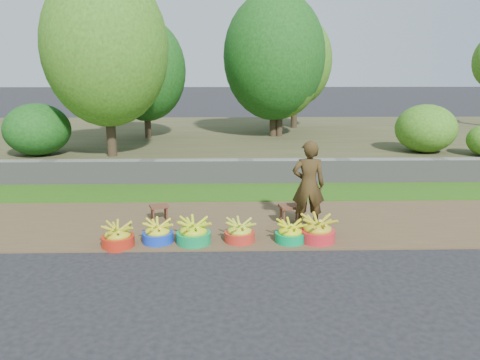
{
  "coord_description": "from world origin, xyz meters",
  "views": [
    {
      "loc": [
        -0.38,
        -6.32,
        2.58
      ],
      "look_at": [
        -0.2,
        1.3,
        0.75
      ],
      "focal_mm": 35.0,
      "sensor_mm": 36.0,
      "label": 1
    }
  ],
  "objects_px": {
    "basin_d": "(240,232)",
    "stool_right": "(291,209)",
    "basin_f": "(317,231)",
    "vendor_woman": "(308,185)",
    "basin_c": "(194,233)",
    "basin_b": "(158,233)",
    "stool_left": "(159,208)",
    "basin_a": "(118,237)",
    "basin_e": "(290,233)"
  },
  "relations": [
    {
      "from": "basin_d",
      "to": "basin_f",
      "type": "xyz_separation_m",
      "value": [
        1.18,
        -0.02,
        0.02
      ]
    },
    {
      "from": "basin_a",
      "to": "basin_d",
      "type": "xyz_separation_m",
      "value": [
        1.8,
        0.16,
        -0.01
      ]
    },
    {
      "from": "basin_b",
      "to": "basin_a",
      "type": "bearing_deg",
      "value": -164.82
    },
    {
      "from": "basin_f",
      "to": "basin_c",
      "type": "bearing_deg",
      "value": -178.75
    },
    {
      "from": "stool_left",
      "to": "basin_f",
      "type": "bearing_deg",
      "value": -22.55
    },
    {
      "from": "basin_d",
      "to": "vendor_woman",
      "type": "distance_m",
      "value": 1.39
    },
    {
      "from": "basin_b",
      "to": "basin_c",
      "type": "height_order",
      "value": "basin_c"
    },
    {
      "from": "basin_b",
      "to": "stool_right",
      "type": "bearing_deg",
      "value": 20.56
    },
    {
      "from": "basin_d",
      "to": "basin_e",
      "type": "distance_m",
      "value": 0.76
    },
    {
      "from": "basin_b",
      "to": "stool_right",
      "type": "distance_m",
      "value": 2.26
    },
    {
      "from": "basin_a",
      "to": "basin_b",
      "type": "bearing_deg",
      "value": 15.18
    },
    {
      "from": "basin_b",
      "to": "vendor_woman",
      "type": "height_order",
      "value": "vendor_woman"
    },
    {
      "from": "basin_c",
      "to": "stool_left",
      "type": "distance_m",
      "value": 1.29
    },
    {
      "from": "basin_a",
      "to": "stool_left",
      "type": "relative_size",
      "value": 1.33
    },
    {
      "from": "basin_d",
      "to": "stool_left",
      "type": "xyz_separation_m",
      "value": [
        -1.36,
        1.03,
        0.08
      ]
    },
    {
      "from": "basin_a",
      "to": "vendor_woman",
      "type": "height_order",
      "value": "vendor_woman"
    },
    {
      "from": "basin_e",
      "to": "vendor_woman",
      "type": "relative_size",
      "value": 0.31
    },
    {
      "from": "stool_right",
      "to": "basin_d",
      "type": "bearing_deg",
      "value": -138.16
    },
    {
      "from": "basin_c",
      "to": "stool_right",
      "type": "height_order",
      "value": "basin_c"
    },
    {
      "from": "basin_d",
      "to": "basin_f",
      "type": "bearing_deg",
      "value": -1.04
    },
    {
      "from": "vendor_woman",
      "to": "basin_f",
      "type": "bearing_deg",
      "value": 98.75
    },
    {
      "from": "basin_d",
      "to": "stool_right",
      "type": "distance_m",
      "value": 1.18
    },
    {
      "from": "basin_e",
      "to": "stool_left",
      "type": "xyz_separation_m",
      "value": [
        -2.12,
        1.08,
        0.08
      ]
    },
    {
      "from": "basin_c",
      "to": "basin_a",
      "type": "bearing_deg",
      "value": -174.95
    },
    {
      "from": "basin_f",
      "to": "vendor_woman",
      "type": "bearing_deg",
      "value": 95.47
    },
    {
      "from": "stool_right",
      "to": "vendor_woman",
      "type": "height_order",
      "value": "vendor_woman"
    },
    {
      "from": "stool_left",
      "to": "vendor_woman",
      "type": "bearing_deg",
      "value": -10.48
    },
    {
      "from": "basin_c",
      "to": "vendor_woman",
      "type": "bearing_deg",
      "value": 19.34
    },
    {
      "from": "basin_e",
      "to": "basin_f",
      "type": "xyz_separation_m",
      "value": [
        0.42,
        0.02,
        0.03
      ]
    },
    {
      "from": "stool_right",
      "to": "vendor_woman",
      "type": "bearing_deg",
      "value": -40.16
    },
    {
      "from": "vendor_woman",
      "to": "basin_b",
      "type": "bearing_deg",
      "value": 17.14
    },
    {
      "from": "basin_b",
      "to": "stool_right",
      "type": "xyz_separation_m",
      "value": [
        2.11,
        0.79,
        0.12
      ]
    },
    {
      "from": "basin_c",
      "to": "stool_right",
      "type": "relative_size",
      "value": 1.26
    },
    {
      "from": "stool_left",
      "to": "stool_right",
      "type": "xyz_separation_m",
      "value": [
        2.24,
        -0.25,
        0.05
      ]
    },
    {
      "from": "stool_right",
      "to": "vendor_woman",
      "type": "distance_m",
      "value": 0.57
    },
    {
      "from": "basin_c",
      "to": "basin_e",
      "type": "bearing_deg",
      "value": 0.72
    },
    {
      "from": "basin_a",
      "to": "vendor_woman",
      "type": "bearing_deg",
      "value": 14.12
    },
    {
      "from": "basin_f",
      "to": "stool_right",
      "type": "relative_size",
      "value": 1.29
    },
    {
      "from": "basin_a",
      "to": "basin_d",
      "type": "bearing_deg",
      "value": 5.09
    },
    {
      "from": "basin_a",
      "to": "stool_left",
      "type": "distance_m",
      "value": 1.28
    },
    {
      "from": "basin_b",
      "to": "stool_left",
      "type": "distance_m",
      "value": 1.05
    },
    {
      "from": "basin_c",
      "to": "stool_right",
      "type": "xyz_separation_m",
      "value": [
        1.57,
        0.85,
        0.11
      ]
    },
    {
      "from": "basin_c",
      "to": "basin_d",
      "type": "relative_size",
      "value": 1.12
    },
    {
      "from": "stool_right",
      "to": "basin_c",
      "type": "bearing_deg",
      "value": -151.62
    },
    {
      "from": "basin_d",
      "to": "stool_right",
      "type": "relative_size",
      "value": 1.12
    },
    {
      "from": "basin_e",
      "to": "stool_right",
      "type": "relative_size",
      "value": 1.09
    },
    {
      "from": "basin_d",
      "to": "basin_f",
      "type": "relative_size",
      "value": 0.87
    },
    {
      "from": "basin_b",
      "to": "basin_d",
      "type": "height_order",
      "value": "basin_b"
    },
    {
      "from": "basin_b",
      "to": "stool_left",
      "type": "xyz_separation_m",
      "value": [
        -0.13,
        1.04,
        0.08
      ]
    },
    {
      "from": "basin_f",
      "to": "basin_b",
      "type": "bearing_deg",
      "value": 179.67
    }
  ]
}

